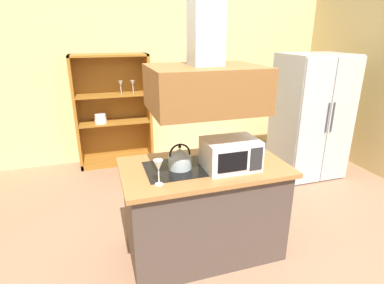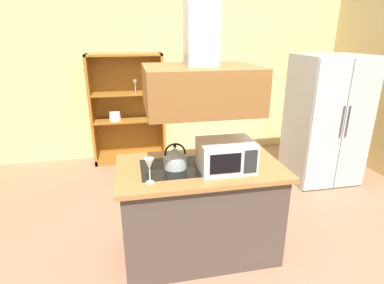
{
  "view_description": "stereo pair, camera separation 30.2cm",
  "coord_description": "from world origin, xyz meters",
  "px_view_note": "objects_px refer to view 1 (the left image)",
  "views": [
    {
      "loc": [
        -0.95,
        -2.07,
        2.02
      ],
      "look_at": [
        -0.09,
        0.64,
        1.0
      ],
      "focal_mm": 28.89,
      "sensor_mm": 36.0,
      "label": 1
    },
    {
      "loc": [
        -0.66,
        -2.15,
        2.02
      ],
      "look_at": [
        -0.09,
        0.64,
        1.0
      ],
      "focal_mm": 28.89,
      "sensor_mm": 36.0,
      "label": 2
    }
  ],
  "objects_px": {
    "refrigerator": "(310,117)",
    "dish_cabinet": "(114,117)",
    "wine_glass_on_counter": "(158,167)",
    "kettle": "(180,158)",
    "cutting_board": "(238,150)",
    "microwave": "(230,154)"
  },
  "relations": [
    {
      "from": "cutting_board",
      "to": "dish_cabinet",
      "type": "bearing_deg",
      "value": 114.87
    },
    {
      "from": "refrigerator",
      "to": "dish_cabinet",
      "type": "distance_m",
      "value": 2.97
    },
    {
      "from": "cutting_board",
      "to": "kettle",
      "type": "bearing_deg",
      "value": -161.65
    },
    {
      "from": "dish_cabinet",
      "to": "kettle",
      "type": "height_order",
      "value": "dish_cabinet"
    },
    {
      "from": "kettle",
      "to": "wine_glass_on_counter",
      "type": "bearing_deg",
      "value": -134.28
    },
    {
      "from": "cutting_board",
      "to": "wine_glass_on_counter",
      "type": "xyz_separation_m",
      "value": [
        -0.89,
        -0.46,
        0.14
      ]
    },
    {
      "from": "microwave",
      "to": "cutting_board",
      "type": "bearing_deg",
      "value": 54.49
    },
    {
      "from": "dish_cabinet",
      "to": "cutting_board",
      "type": "xyz_separation_m",
      "value": [
        1.06,
        -2.28,
        0.16
      ]
    },
    {
      "from": "refrigerator",
      "to": "wine_glass_on_counter",
      "type": "xyz_separation_m",
      "value": [
        -2.51,
        -1.46,
        0.18
      ]
    },
    {
      "from": "refrigerator",
      "to": "kettle",
      "type": "relative_size",
      "value": 7.75
    },
    {
      "from": "refrigerator",
      "to": "kettle",
      "type": "distance_m",
      "value": 2.58
    },
    {
      "from": "cutting_board",
      "to": "refrigerator",
      "type": "bearing_deg",
      "value": 31.64
    },
    {
      "from": "microwave",
      "to": "dish_cabinet",
      "type": "bearing_deg",
      "value": 107.35
    },
    {
      "from": "wine_glass_on_counter",
      "to": "cutting_board",
      "type": "bearing_deg",
      "value": 27.25
    },
    {
      "from": "wine_glass_on_counter",
      "to": "kettle",
      "type": "bearing_deg",
      "value": 45.72
    },
    {
      "from": "cutting_board",
      "to": "microwave",
      "type": "bearing_deg",
      "value": -125.51
    },
    {
      "from": "refrigerator",
      "to": "wine_glass_on_counter",
      "type": "height_order",
      "value": "refrigerator"
    },
    {
      "from": "microwave",
      "to": "kettle",
      "type": "bearing_deg",
      "value": 164.27
    },
    {
      "from": "refrigerator",
      "to": "dish_cabinet",
      "type": "xyz_separation_m",
      "value": [
        -2.67,
        1.28,
        -0.12
      ]
    },
    {
      "from": "cutting_board",
      "to": "wine_glass_on_counter",
      "type": "distance_m",
      "value": 1.01
    },
    {
      "from": "dish_cabinet",
      "to": "wine_glass_on_counter",
      "type": "relative_size",
      "value": 8.31
    },
    {
      "from": "refrigerator",
      "to": "dish_cabinet",
      "type": "relative_size",
      "value": 1.02
    }
  ]
}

